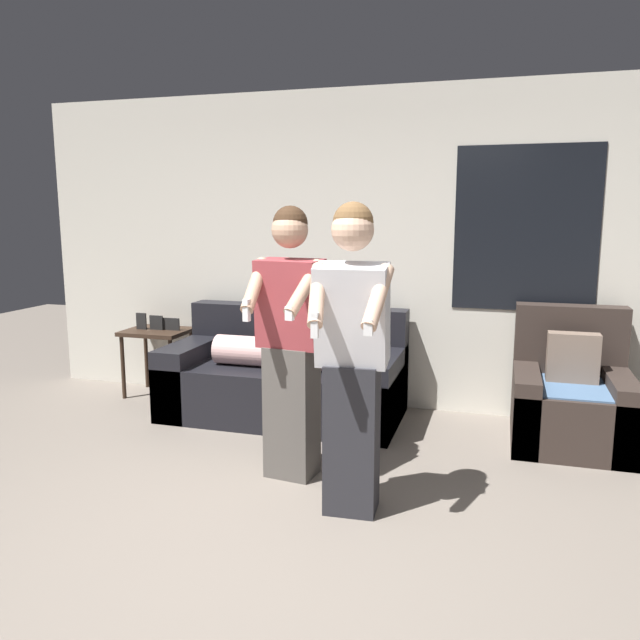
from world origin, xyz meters
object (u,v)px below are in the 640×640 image
at_px(couch, 285,379).
at_px(person_right, 352,357).
at_px(person_left, 291,341).
at_px(armchair, 570,399).
at_px(side_table, 157,338).

height_order(couch, person_right, person_right).
distance_m(person_left, person_right, 0.61).
xyz_separation_m(armchair, person_right, (-1.29, -1.53, 0.58)).
distance_m(armchair, person_left, 2.19).
bearing_deg(armchair, person_right, -130.21).
relative_size(armchair, side_table, 1.27).
xyz_separation_m(side_table, person_right, (2.25, -1.73, 0.37)).
bearing_deg(side_table, couch, -9.50).
xyz_separation_m(couch, person_right, (0.93, -1.51, 0.59)).
relative_size(armchair, person_left, 0.57).
distance_m(couch, person_right, 1.86).
bearing_deg(side_table, person_right, -37.47).
bearing_deg(couch, person_right, -58.33).
bearing_deg(couch, side_table, 170.50).
distance_m(armchair, side_table, 3.56).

